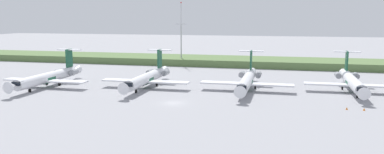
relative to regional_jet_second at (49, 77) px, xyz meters
name	(u,v)px	position (x,y,z in m)	size (l,w,h in m)	color
ground_plane	(202,80)	(37.22, 18.70, -2.54)	(500.00, 500.00, 0.00)	#939399
grass_berm	(223,61)	(37.22, 56.75, -1.26)	(320.00, 20.00, 2.55)	#597542
regional_jet_second	(49,77)	(0.00, 0.00, 0.00)	(22.81, 31.00, 9.00)	white
regional_jet_third	(147,78)	(25.51, 5.01, 0.00)	(22.81, 31.00, 9.00)	white
regional_jet_fourth	(247,80)	(51.04, 7.25, 0.00)	(22.81, 31.00, 9.00)	white
regional_jet_fifth	(352,81)	(76.24, 11.44, 0.00)	(22.81, 31.00, 9.00)	white
antenna_mast	(181,39)	(22.08, 51.93, 7.16)	(4.40, 0.50, 23.37)	#B2B2B7
safety_cone_front_marker	(347,108)	(72.29, -9.00, -2.26)	(0.44, 0.44, 0.55)	orange
safety_cone_mid_marker	(364,109)	(75.50, -8.98, -2.26)	(0.44, 0.44, 0.55)	orange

